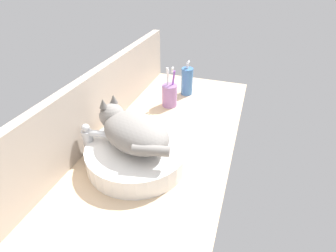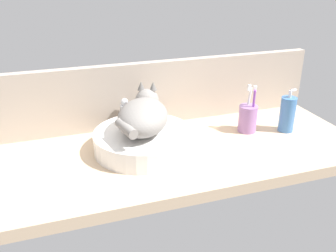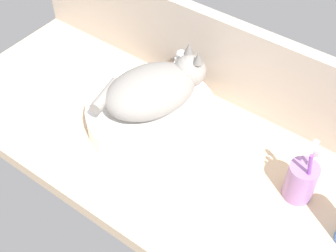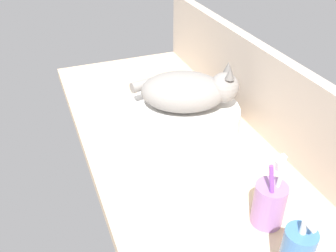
{
  "view_description": "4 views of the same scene",
  "coord_description": "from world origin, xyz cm",
  "views": [
    {
      "loc": [
        -72.81,
        -28.73,
        61.14
      ],
      "look_at": [
        2.78,
        -3.19,
        8.29
      ],
      "focal_mm": 28.0,
      "sensor_mm": 36.0,
      "label": 1
    },
    {
      "loc": [
        -39.23,
        -110.21,
        61.96
      ],
      "look_at": [
        -2.7,
        -1.1,
        10.08
      ],
      "focal_mm": 40.0,
      "sensor_mm": 36.0,
      "label": 2
    },
    {
      "loc": [
        45.71,
        -64.69,
        93.84
      ],
      "look_at": [
        -1.17,
        -1.1,
        9.09
      ],
      "focal_mm": 50.0,
      "sensor_mm": 36.0,
      "label": 3
    },
    {
      "loc": [
        79.08,
        -35.96,
        64.51
      ],
      "look_at": [
        -1.64,
        -4.63,
        7.55
      ],
      "focal_mm": 40.0,
      "sensor_mm": 36.0,
      "label": 4
    }
  ],
  "objects": [
    {
      "name": "sink_basin",
      "position": [
        -10.18,
        3.46,
        3.53
      ],
      "size": [
        34.76,
        34.76,
        7.05
      ],
      "primitive_type": "cylinder",
      "color": "white",
      "rests_on": "ground_plane"
    },
    {
      "name": "toothbrush_cup",
      "position": [
        32.19,
        5.97,
        5.5
      ],
      "size": [
        7.09,
        7.09,
        18.69
      ],
      "color": "#996BA8",
      "rests_on": "ground_plane"
    },
    {
      "name": "faucet",
      "position": [
        -12.6,
        19.63,
        7.3
      ],
      "size": [
        4.37,
        11.85,
        13.6
      ],
      "color": "silver",
      "rests_on": "ground_plane"
    },
    {
      "name": "ground_plane",
      "position": [
        0.0,
        0.0,
        -2.0
      ],
      "size": [
        136.72,
        54.72,
        4.0
      ],
      "primitive_type": "cube",
      "color": "#D1B28E"
    },
    {
      "name": "backsplash_panel",
      "position": [
        0.0,
        25.56,
        12.7
      ],
      "size": [
        136.72,
        3.6,
        25.41
      ],
      "primitive_type": "cube",
      "color": "#AD9E8E",
      "rests_on": "ground_plane"
    },
    {
      "name": "cat",
      "position": [
        -9.72,
        4.76,
        12.81
      ],
      "size": [
        25.34,
        30.17,
        14.0
      ],
      "color": "gray",
      "rests_on": "sink_basin"
    }
  ]
}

